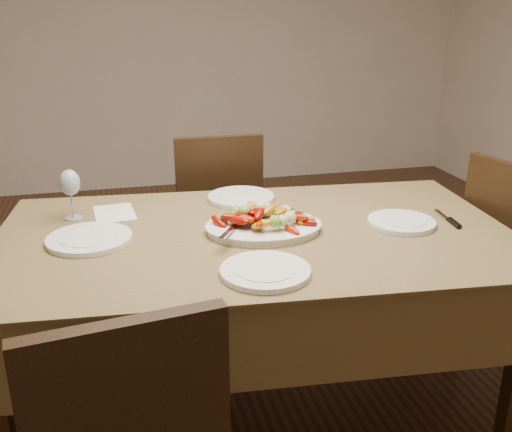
{
  "coord_description": "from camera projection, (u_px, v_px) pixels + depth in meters",
  "views": [
    {
      "loc": [
        -0.62,
        -2.01,
        1.52
      ],
      "look_at": [
        -0.16,
        -0.17,
        0.82
      ],
      "focal_mm": 40.0,
      "sensor_mm": 36.0,
      "label": 1
    }
  ],
  "objects": [
    {
      "name": "floor",
      "position": [
        281.0,
        375.0,
        2.5
      ],
      "size": [
        6.0,
        6.0,
        0.0
      ],
      "primitive_type": "plane",
      "color": "#3A2111",
      "rests_on": "ground"
    },
    {
      "name": "wall_back",
      "position": [
        182.0,
        22.0,
        4.75
      ],
      "size": [
        5.0,
        0.02,
        2.8
      ],
      "primitive_type": "cube",
      "color": "beige",
      "rests_on": "ground"
    },
    {
      "name": "dining_table",
      "position": [
        256.0,
        324.0,
        2.17
      ],
      "size": [
        1.92,
        1.2,
        0.76
      ],
      "primitive_type": "cube",
      "rotation": [
        0.0,
        0.0,
        -0.09
      ],
      "color": "brown",
      "rests_on": "ground"
    },
    {
      "name": "chair_far",
      "position": [
        214.0,
        218.0,
        2.99
      ],
      "size": [
        0.42,
        0.42,
        0.95
      ],
      "primitive_type": null,
      "rotation": [
        0.0,
        0.0,
        3.14
      ],
      "color": "black",
      "rests_on": "ground"
    },
    {
      "name": "serving_platter",
      "position": [
        264.0,
        229.0,
        2.04
      ],
      "size": [
        0.43,
        0.33,
        0.02
      ],
      "primitive_type": "ellipsoid",
      "rotation": [
        0.0,
        0.0,
        -0.09
      ],
      "color": "white",
      "rests_on": "dining_table"
    },
    {
      "name": "roasted_vegetables",
      "position": [
        264.0,
        214.0,
        2.02
      ],
      "size": [
        0.35,
        0.25,
        0.09
      ],
      "primitive_type": null,
      "rotation": [
        0.0,
        0.0,
        -0.09
      ],
      "color": "#760802",
      "rests_on": "serving_platter"
    },
    {
      "name": "serving_spoon",
      "position": [
        247.0,
        224.0,
        1.99
      ],
      "size": [
        0.28,
        0.18,
        0.03
      ],
      "primitive_type": null,
      "rotation": [
        0.0,
        0.0,
        -0.48
      ],
      "color": "#9EA0A8",
      "rests_on": "serving_platter"
    },
    {
      "name": "plate_left",
      "position": [
        89.0,
        239.0,
        1.96
      ],
      "size": [
        0.29,
        0.29,
        0.02
      ],
      "primitive_type": "cylinder",
      "color": "white",
      "rests_on": "dining_table"
    },
    {
      "name": "plate_right",
      "position": [
        401.0,
        222.0,
        2.11
      ],
      "size": [
        0.25,
        0.25,
        0.02
      ],
      "primitive_type": "cylinder",
      "color": "white",
      "rests_on": "dining_table"
    },
    {
      "name": "plate_far",
      "position": [
        241.0,
        198.0,
        2.39
      ],
      "size": [
        0.28,
        0.28,
        0.02
      ],
      "primitive_type": "cylinder",
      "color": "white",
      "rests_on": "dining_table"
    },
    {
      "name": "plate_near",
      "position": [
        265.0,
        271.0,
        1.72
      ],
      "size": [
        0.28,
        0.28,
        0.02
      ],
      "primitive_type": "cylinder",
      "color": "white",
      "rests_on": "dining_table"
    },
    {
      "name": "wine_glass",
      "position": [
        71.0,
        193.0,
        2.14
      ],
      "size": [
        0.08,
        0.08,
        0.2
      ],
      "primitive_type": null,
      "color": "#8C99A5",
      "rests_on": "dining_table"
    },
    {
      "name": "menu_card",
      "position": [
        114.0,
        213.0,
        2.23
      ],
      "size": [
        0.17,
        0.22,
        0.0
      ],
      "primitive_type": "cube",
      "rotation": [
        0.0,
        0.0,
        0.09
      ],
      "color": "silver",
      "rests_on": "dining_table"
    },
    {
      "name": "table_knife",
      "position": [
        448.0,
        220.0,
        2.15
      ],
      "size": [
        0.04,
        0.2,
        0.01
      ],
      "primitive_type": null,
      "rotation": [
        0.0,
        0.0,
        -0.12
      ],
      "color": "#9EA0A8",
      "rests_on": "dining_table"
    }
  ]
}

